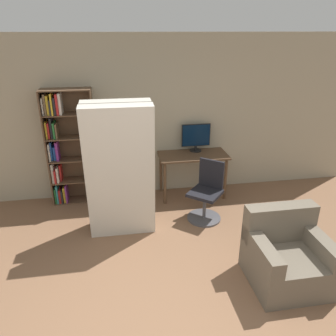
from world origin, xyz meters
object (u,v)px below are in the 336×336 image
(office_chair, at_px, (206,196))
(mattress_far, at_px, (120,167))
(armchair, at_px, (286,256))
(mattress_near, at_px, (121,174))
(monitor, at_px, (196,137))
(bookshelf, at_px, (66,146))

(office_chair, xyz_separation_m, mattress_far, (-1.29, -0.01, 0.58))
(mattress_far, relative_size, armchair, 2.23)
(mattress_near, height_order, mattress_far, mattress_near)
(office_chair, height_order, mattress_near, mattress_near)
(mattress_near, bearing_deg, armchair, -33.78)
(monitor, height_order, mattress_near, mattress_near)
(armchair, bearing_deg, mattress_near, 146.22)
(mattress_near, bearing_deg, monitor, 42.30)
(bookshelf, distance_m, mattress_near, 1.47)
(mattress_far, bearing_deg, monitor, 35.69)
(mattress_near, bearing_deg, bookshelf, 125.13)
(mattress_near, xyz_separation_m, mattress_far, (0.00, 0.26, -0.00))
(office_chair, distance_m, armchair, 1.58)
(bookshelf, xyz_separation_m, armchair, (2.67, -2.42, -0.66))
(office_chair, relative_size, armchair, 1.08)
(armchair, bearing_deg, mattress_far, 141.03)
(office_chair, bearing_deg, mattress_far, -179.63)
(office_chair, relative_size, mattress_far, 0.48)
(bookshelf, height_order, mattress_near, bookshelf)
(bookshelf, distance_m, mattress_far, 1.27)
(armchair, bearing_deg, office_chair, 109.96)
(monitor, distance_m, bookshelf, 2.18)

